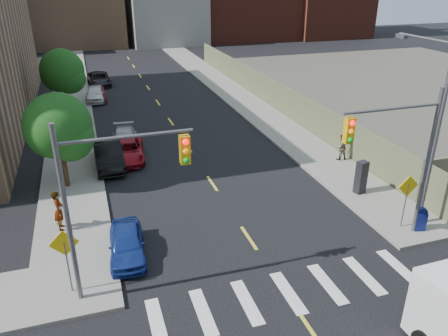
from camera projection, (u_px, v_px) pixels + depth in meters
sidewalk_nw at (71, 85)px, 47.08m from camera, size 3.50×73.00×0.15m
sidewalk_ne at (209, 75)px, 51.42m from camera, size 3.50×73.00×0.15m
fence_north at (269, 92)px, 39.75m from camera, size 0.12×44.00×2.50m
gravel_lot at (418, 85)px, 47.14m from camera, size 36.00×42.00×0.06m
bg_bldg_center at (164, 11)px, 74.17m from camera, size 12.00×16.00×10.00m
signal_nw at (110, 188)px, 14.97m from camera, size 4.59×0.30×7.00m
signal_ne at (401, 148)px, 18.32m from camera, size 4.59×0.30×7.00m
streetlight_ne at (432, 121)px, 19.43m from camera, size 0.25×3.70×9.00m
warn_sign_nw at (65, 250)px, 15.94m from camera, size 1.06×0.06×2.83m
warn_sign_ne at (407, 192)px, 20.14m from camera, size 1.06×0.06×2.83m
warn_sign_midwest at (67, 132)px, 27.64m from camera, size 1.06×0.06×2.83m
tree_west_near at (59, 130)px, 23.54m from camera, size 3.66×3.64×5.52m
tree_west_far at (63, 73)px, 36.54m from camera, size 3.66×3.64×5.52m
parked_car_blue at (127, 243)px, 18.73m from camera, size 1.77×3.82×1.27m
parked_car_black at (108, 155)px, 27.36m from camera, size 1.74×4.81×1.58m
parked_car_red at (128, 150)px, 28.44m from camera, size 2.48×4.68×1.25m
parked_car_silver at (124, 139)px, 30.39m from camera, size 2.17×4.45×1.25m
parked_car_white at (95, 94)px, 41.28m from camera, size 2.07×4.33×1.43m
parked_car_maroon at (98, 94)px, 41.56m from camera, size 1.42×3.75×1.22m
parked_car_grey at (99, 79)px, 47.11m from camera, size 2.46×4.99×1.36m
mailbox at (420, 219)px, 20.40m from camera, size 0.57×0.48×1.19m
payphone at (361, 177)px, 23.71m from camera, size 0.64×0.56×1.85m
pedestrian_west at (59, 211)px, 20.31m from camera, size 0.51×0.74×1.96m
pedestrian_east at (341, 147)px, 27.98m from camera, size 0.88×0.71×1.70m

